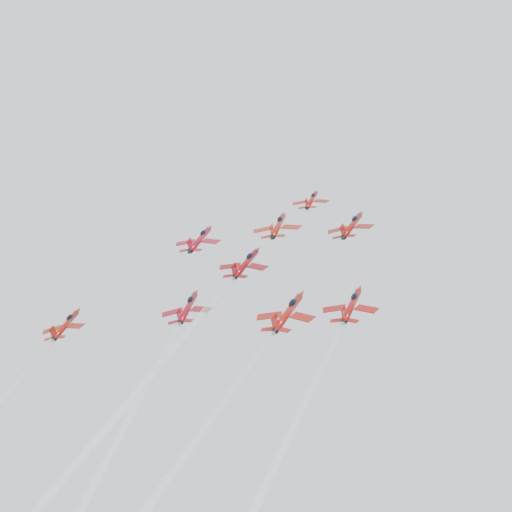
% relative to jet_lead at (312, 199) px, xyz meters
% --- Properties ---
extents(jet_lead, '(8.44, 10.37, 7.95)m').
position_rel_jet_lead_xyz_m(jet_lead, '(0.00, 0.00, 0.00)').
color(jet_lead, '#A5140F').
extents(jet_row2_left, '(10.35, 12.72, 9.75)m').
position_rel_jet_lead_xyz_m(jet_row2_left, '(-20.85, -12.97, -9.73)').
color(jet_row2_left, '#A70F21').
extents(jet_row2_center, '(10.42, 12.80, 9.82)m').
position_rel_jet_lead_xyz_m(jet_row2_center, '(-3.80, -10.46, -7.84)').
color(jet_row2_center, '#AD2210').
extents(jet_row2_right, '(9.63, 11.83, 9.08)m').
position_rel_jet_lead_xyz_m(jet_row2_right, '(12.82, -13.54, -10.16)').
color(jet_row2_right, maroon).
extents(jet_center, '(9.89, 86.89, 65.75)m').
position_rel_jet_lead_xyz_m(jet_center, '(-4.94, -62.70, -47.19)').
color(jet_center, maroon).
extents(jet_rear_left, '(9.12, 80.13, 60.64)m').
position_rel_jet_lead_xyz_m(jet_rear_left, '(-10.02, -72.46, -54.53)').
color(jet_rear_left, maroon).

